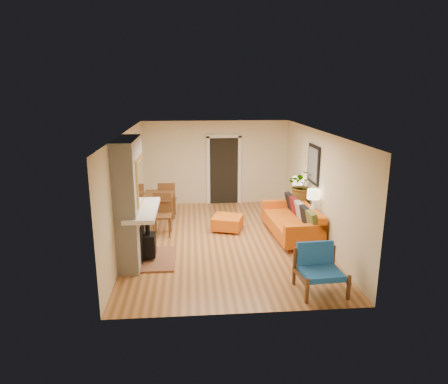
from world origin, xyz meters
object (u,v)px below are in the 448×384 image
at_px(sofa, 294,221).
at_px(blue_chair, 319,266).
at_px(lamp_far, 298,184).
at_px(dining_table, 162,201).
at_px(ottoman, 227,222).
at_px(lamp_near, 313,198).
at_px(console_table, 304,209).
at_px(houseplant, 302,185).

distance_m(sofa, blue_chair, 2.72).
bearing_deg(blue_chair, lamp_far, 81.08).
bearing_deg(dining_table, lamp_far, -0.18).
distance_m(ottoman, blue_chair, 3.53).
xyz_separation_m(ottoman, lamp_far, (1.94, 0.48, 0.85)).
relative_size(ottoman, dining_table, 0.47).
height_order(lamp_near, lamp_far, same).
xyz_separation_m(sofa, console_table, (0.33, 0.30, 0.19)).
xyz_separation_m(blue_chair, houseplant, (0.57, 3.26, 0.70)).
bearing_deg(lamp_far, ottoman, -166.19).
distance_m(console_table, lamp_far, 0.87).
relative_size(sofa, houseplant, 2.69).
relative_size(console_table, lamp_far, 3.43).
height_order(sofa, houseplant, houseplant).
bearing_deg(lamp_near, sofa, 132.28).
xyz_separation_m(ottoman, blue_chair, (1.35, -3.25, 0.24)).
height_order(ottoman, dining_table, dining_table).
height_order(lamp_near, houseplant, houseplant).
height_order(sofa, console_table, sofa).
bearing_deg(houseplant, lamp_near, -89.38).
height_order(blue_chair, dining_table, dining_table).
relative_size(blue_chair, lamp_far, 1.58).
xyz_separation_m(blue_chair, lamp_far, (0.58, 3.73, 0.61)).
distance_m(ottoman, lamp_near, 2.31).
xyz_separation_m(lamp_near, lamp_far, (0.00, 1.39, 0.00)).
bearing_deg(lamp_near, houseplant, 90.62).
bearing_deg(houseplant, dining_table, 172.51).
xyz_separation_m(sofa, dining_table, (-3.30, 1.03, 0.30)).
relative_size(sofa, lamp_far, 4.21).
height_order(blue_chair, console_table, blue_chair).
distance_m(sofa, ottoman, 1.70).
bearing_deg(ottoman, sofa, -18.70).
relative_size(dining_table, lamp_near, 3.59).
bearing_deg(lamp_near, console_table, 90.00).
bearing_deg(console_table, lamp_far, 90.00).
bearing_deg(blue_chair, sofa, 84.70).
xyz_separation_m(ottoman, lamp_near, (1.94, -0.91, 0.85)).
xyz_separation_m(sofa, ottoman, (-1.61, 0.54, -0.17)).
bearing_deg(lamp_far, lamp_near, -90.00).
relative_size(console_table, houseplant, 2.19).
relative_size(dining_table, houseplant, 2.29).
relative_size(sofa, ottoman, 2.52).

